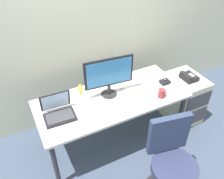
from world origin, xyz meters
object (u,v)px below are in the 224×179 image
at_px(trackball_mouse, 165,82).
at_px(monitor_main, 109,74).
at_px(keyboard, 137,100).
at_px(desk_phone, 189,77).
at_px(banana, 80,89).
at_px(paper_notepad, 132,89).
at_px(file_cabinet, 183,98).
at_px(office_chair, 171,165).
at_px(coffee_mug, 162,93).
at_px(laptop, 58,111).

bearing_deg(trackball_mouse, monitor_main, 171.07).
bearing_deg(keyboard, desk_phone, 7.45).
bearing_deg(banana, keyboard, -43.36).
height_order(monitor_main, paper_notepad, monitor_main).
xyz_separation_m(file_cabinet, banana, (-1.34, 0.34, 0.39)).
distance_m(office_chair, keyboard, 0.76).
xyz_separation_m(monitor_main, keyboard, (0.22, -0.24, -0.26)).
bearing_deg(coffee_mug, laptop, 168.15).
height_order(desk_phone, keyboard, desk_phone).
bearing_deg(laptop, desk_phone, -2.14).
bearing_deg(trackball_mouse, desk_phone, -3.75).
relative_size(coffee_mug, banana, 0.54).
height_order(trackball_mouse, coffee_mug, coffee_mug).
distance_m(trackball_mouse, banana, 1.03).
distance_m(desk_phone, office_chair, 1.22).
bearing_deg(monitor_main, banana, 140.79).
xyz_separation_m(desk_phone, paper_notepad, (-0.78, 0.10, 0.01)).
bearing_deg(banana, coffee_mug, -34.27).
bearing_deg(laptop, banana, 40.54).
relative_size(monitor_main, laptop, 1.71).
bearing_deg(desk_phone, file_cabinet, 63.22).
xyz_separation_m(coffee_mug, banana, (-0.78, 0.53, -0.03)).
bearing_deg(desk_phone, keyboard, -172.55).
relative_size(office_chair, keyboard, 2.28).
xyz_separation_m(monitor_main, trackball_mouse, (0.70, -0.11, -0.25)).
xyz_separation_m(monitor_main, paper_notepad, (0.28, -0.03, -0.27)).
relative_size(monitor_main, paper_notepad, 2.65).
distance_m(monitor_main, coffee_mug, 0.63).
relative_size(desk_phone, banana, 1.05).
height_order(coffee_mug, banana, coffee_mug).
distance_m(monitor_main, laptop, 0.66).
bearing_deg(laptop, coffee_mug, -11.85).
distance_m(file_cabinet, desk_phone, 0.37).
height_order(file_cabinet, trackball_mouse, trackball_mouse).
relative_size(desk_phone, coffee_mug, 1.95).
bearing_deg(monitor_main, laptop, -173.50).
xyz_separation_m(office_chair, banana, (-0.46, 1.17, 0.29)).
bearing_deg(monitor_main, office_chair, -78.80).
relative_size(file_cabinet, keyboard, 1.60).
distance_m(monitor_main, keyboard, 0.42).
xyz_separation_m(laptop, coffee_mug, (1.12, -0.24, -0.00)).
bearing_deg(trackball_mouse, office_chair, -121.41).
height_order(monitor_main, banana, monitor_main).
bearing_deg(office_chair, laptop, 132.64).
bearing_deg(desk_phone, monitor_main, 172.82).
bearing_deg(coffee_mug, paper_notepad, 129.14).
xyz_separation_m(office_chair, monitor_main, (-0.19, 0.95, 0.55)).
xyz_separation_m(monitor_main, coffee_mug, (0.50, -0.31, -0.22)).
relative_size(laptop, banana, 1.69).
distance_m(laptop, banana, 0.45).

